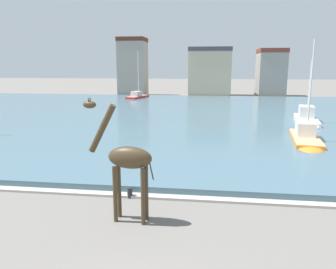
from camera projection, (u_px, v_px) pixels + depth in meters
The scene contains 10 objects.
harbor_water at pixel (196, 116), 40.38m from camera, with size 88.57×50.23×0.42m, color #476675.
quay_edge_coping at pixel (169, 197), 15.79m from camera, with size 88.57×0.50×0.12m, color #ADA89E.
giraffe_statue at pixel (126, 160), 13.10m from camera, with size 2.86×0.85×4.99m.
sailboat_red at pixel (139, 97), 60.58m from camera, with size 3.41×6.85×8.64m.
sailboat_white at pixel (307, 121), 34.05m from camera, with size 3.11×8.01×6.64m.
sailboat_orange at pixel (306, 139), 25.85m from camera, with size 2.82×7.62×8.03m.
mooring_bollard at pixel (130, 193), 15.85m from camera, with size 0.24×0.24×0.50m, color #232326.
townhouse_narrow_midrow at pixel (133, 67), 68.58m from camera, with size 5.44×5.62×11.63m.
townhouse_end_terrace at pixel (210, 72), 67.67m from camera, with size 8.40×8.01×9.62m.
townhouse_corner_house at pixel (271, 73), 66.45m from camera, with size 5.21×7.55×9.32m.
Camera 1 is at (1.92, -6.16, 6.18)m, focal length 35.80 mm.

